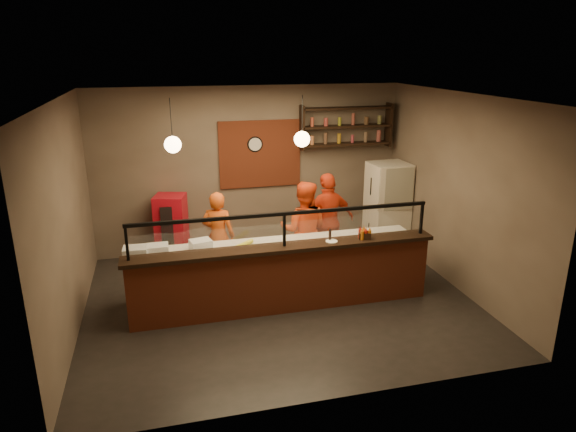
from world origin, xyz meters
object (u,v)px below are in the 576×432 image
object	(u,v)px
cook_mid	(304,230)
pepper_mill	(330,235)
cook_left	(218,236)
pizza_dough	(270,247)
cook_right	(328,222)
wall_clock	(255,144)
fridge	(387,207)
red_cooler	(172,228)
condiment_caddy	(365,235)

from	to	relation	value
cook_mid	pepper_mill	size ratio (longest dim) A/B	9.34
cook_left	pizza_dough	distance (m)	1.28
cook_right	wall_clock	bearing A→B (deg)	-64.54
fridge	pizza_dough	distance (m)	3.21
pepper_mill	fridge	bearing A→B (deg)	46.66
cook_right	cook_left	bearing A→B (deg)	-13.53
fridge	pizza_dough	size ratio (longest dim) A/B	3.74
red_cooler	cook_left	bearing A→B (deg)	-38.00
cook_mid	condiment_caddy	xyz separation A→B (m)	(0.65, -1.13, 0.25)
pizza_dough	cook_left	bearing A→B (deg)	122.21
cook_right	condiment_caddy	xyz separation A→B (m)	(0.13, -1.39, 0.22)
cook_right	cook_mid	bearing A→B (deg)	14.11
cook_right	red_cooler	world-z (taller)	cook_right
fridge	red_cooler	size ratio (longest dim) A/B	1.37
cook_right	pizza_dough	distance (m)	1.64
cook_mid	red_cooler	world-z (taller)	cook_mid
cook_left	pepper_mill	world-z (taller)	cook_left
wall_clock	cook_mid	distance (m)	2.11
condiment_caddy	red_cooler	bearing A→B (deg)	139.31
fridge	condiment_caddy	world-z (taller)	fridge
fridge	condiment_caddy	size ratio (longest dim) A/B	9.62
wall_clock	condiment_caddy	world-z (taller)	wall_clock
cook_right	pepper_mill	bearing A→B (deg)	60.81
cook_left	cook_right	xyz separation A→B (m)	(1.96, -0.06, 0.11)
wall_clock	fridge	distance (m)	2.88
condiment_caddy	pizza_dough	bearing A→B (deg)	165.36
cook_left	red_cooler	size ratio (longest dim) A/B	1.22
cook_left	cook_mid	world-z (taller)	cook_mid
wall_clock	cook_right	xyz separation A→B (m)	(1.05, -1.38, -1.21)
wall_clock	cook_mid	bearing A→B (deg)	-72.15
cook_mid	fridge	xyz separation A→B (m)	(1.98, 0.90, 0.01)
fridge	red_cooler	xyz separation A→B (m)	(-4.18, 0.42, -0.23)
cook_right	fridge	world-z (taller)	cook_right
wall_clock	red_cooler	size ratio (longest dim) A/B	0.24
cook_right	fridge	bearing A→B (deg)	-167.75
cook_right	pizza_dough	size ratio (longest dim) A/B	3.81
wall_clock	condiment_caddy	bearing A→B (deg)	-66.95
cook_left	red_cooler	xyz separation A→B (m)	(-0.76, 1.01, -0.14)
fridge	condiment_caddy	distance (m)	2.44
wall_clock	cook_right	size ratio (longest dim) A/B	0.17
red_cooler	pepper_mill	bearing A→B (deg)	-31.15
cook_mid	fridge	distance (m)	2.17
wall_clock	red_cooler	world-z (taller)	wall_clock
red_cooler	condiment_caddy	distance (m)	3.79
cook_right	pepper_mill	distance (m)	1.42
fridge	wall_clock	bearing A→B (deg)	160.43
cook_mid	condiment_caddy	size ratio (longest dim) A/B	9.51
wall_clock	cook_left	xyz separation A→B (m)	(-0.92, -1.32, -1.32)
wall_clock	cook_left	distance (m)	2.08
cook_left	fridge	size ratio (longest dim) A/B	0.89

